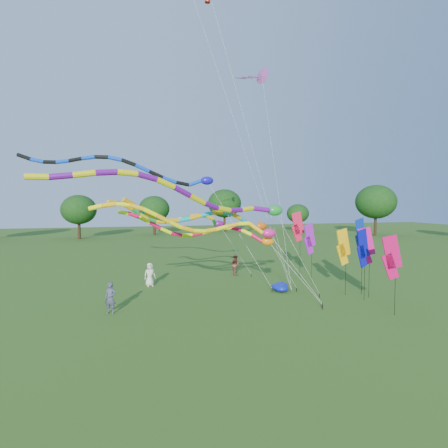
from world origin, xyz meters
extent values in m
plane|color=#2D5717|center=(0.00, 0.00, 0.00)|extent=(160.00, 160.00, 0.00)
cylinder|color=#382314|center=(37.10, 41.01, 1.26)|extent=(0.50, 0.50, 2.52)
ellipsoid|color=#11390F|center=(37.10, 41.01, 4.55)|extent=(5.32, 5.32, 4.52)
cylinder|color=#382314|center=(26.05, 50.82, 1.26)|extent=(0.50, 0.50, 2.52)
ellipsoid|color=#11390F|center=(26.05, 50.82, 4.56)|extent=(5.33, 5.33, 4.53)
cylinder|color=#382314|center=(11.14, 51.83, 1.10)|extent=(0.50, 0.50, 2.21)
ellipsoid|color=#11390F|center=(11.14, 51.83, 3.99)|extent=(4.66, 4.66, 3.96)
cylinder|color=#382314|center=(-2.91, 58.11, 1.48)|extent=(0.50, 0.50, 2.95)
ellipsoid|color=#11390F|center=(-2.91, 58.11, 5.33)|extent=(6.24, 6.24, 5.30)
cylinder|color=#382314|center=(-15.67, 48.62, 1.46)|extent=(0.50, 0.50, 2.92)
ellipsoid|color=#11390F|center=(-15.67, 48.62, 5.27)|extent=(6.16, 6.16, 5.24)
cylinder|color=black|center=(2.72, 0.32, 0.15)|extent=(0.05, 0.05, 0.30)
cylinder|color=silver|center=(1.20, 0.80, 2.13)|extent=(0.02, 0.02, 4.89)
ellipsoid|color=orange|center=(-0.32, 1.28, 3.98)|extent=(0.78, 0.50, 0.50)
cylinder|color=red|center=(-0.91, 1.56, 4.16)|extent=(0.23, 0.23, 0.71)
cylinder|color=#EDFF0D|center=(-1.42, 1.91, 4.47)|extent=(0.23, 0.23, 0.67)
cylinder|color=red|center=(-1.93, 2.23, 4.66)|extent=(0.23, 0.23, 0.61)
cylinder|color=#EDFF0D|center=(-2.47, 2.49, 4.71)|extent=(0.23, 0.23, 0.59)
cylinder|color=red|center=(-3.02, 2.69, 4.64)|extent=(0.23, 0.23, 0.60)
cylinder|color=#EDFF0D|center=(-3.59, 2.83, 4.49)|extent=(0.23, 0.23, 0.62)
cylinder|color=red|center=(-4.19, 2.90, 4.35)|extent=(0.23, 0.23, 0.61)
cylinder|color=#EDFF0D|center=(-4.80, 2.93, 4.30)|extent=(0.23, 0.23, 0.61)
cylinder|color=red|center=(-5.41, 2.93, 4.38)|extent=(0.23, 0.23, 0.64)
cylinder|color=#EDFF0D|center=(-6.03, 2.92, 4.59)|extent=(0.23, 0.23, 0.68)
cylinder|color=red|center=(-6.65, 2.93, 4.90)|extent=(0.23, 0.23, 0.70)
cylinder|color=#EDFF0D|center=(-7.25, 2.98, 5.24)|extent=(0.23, 0.23, 0.68)
cylinder|color=red|center=(-7.83, 3.09, 5.51)|extent=(0.23, 0.23, 0.63)
cylinder|color=#EDFF0D|center=(-8.39, 3.26, 5.66)|extent=(0.23, 0.23, 0.59)
cylinder|color=black|center=(2.88, 0.63, 0.15)|extent=(0.05, 0.05, 0.30)
cylinder|color=silver|center=(1.19, 0.67, 2.39)|extent=(0.02, 0.02, 5.41)
ellipsoid|color=#E4197B|center=(-0.50, 0.72, 4.51)|extent=(0.80, 0.52, 0.52)
cylinder|color=#FFB10D|center=(-1.17, 1.00, 4.78)|extent=(0.23, 0.23, 1.00)
cylinder|color=#FFF30D|center=(-1.82, 1.30, 5.03)|extent=(0.23, 0.23, 0.66)
cylinder|color=#FFB10D|center=(-2.48, 1.30, 4.95)|extent=(0.23, 0.23, 0.67)
cylinder|color=#FFF30D|center=(-3.14, 1.25, 4.81)|extent=(0.23, 0.23, 0.68)
cylinder|color=#FFB10D|center=(-3.80, 1.13, 4.70)|extent=(0.23, 0.23, 0.68)
cylinder|color=#FFF30D|center=(-4.46, 0.98, 4.69)|extent=(0.23, 0.23, 0.69)
cylinder|color=#FFB10D|center=(-5.13, 0.80, 4.81)|extent=(0.23, 0.23, 0.71)
cylinder|color=#FFF30D|center=(-5.79, 0.63, 5.07)|extent=(0.23, 0.23, 0.75)
cylinder|color=#FFB10D|center=(-6.45, 0.50, 5.41)|extent=(0.23, 0.23, 0.76)
cylinder|color=#FFF30D|center=(-7.11, 0.41, 5.74)|extent=(0.23, 0.23, 0.73)
cylinder|color=#FFB10D|center=(-7.77, 0.38, 6.01)|extent=(0.23, 0.23, 0.69)
cylinder|color=#FFF30D|center=(-8.43, 0.43, 6.14)|extent=(0.23, 0.23, 0.66)
cylinder|color=#FFB10D|center=(-9.08, 0.54, 6.12)|extent=(0.23, 0.23, 0.67)
cylinder|color=#FFF30D|center=(-9.74, 0.70, 6.00)|extent=(0.23, 0.23, 0.70)
cylinder|color=black|center=(3.86, 2.68, 0.15)|extent=(0.05, 0.05, 0.30)
cylinder|color=silver|center=(2.03, 2.13, 3.02)|extent=(0.02, 0.02, 6.69)
ellipsoid|color=#1A9229|center=(0.20, 1.58, 5.77)|extent=(0.98, 0.63, 0.63)
cylinder|color=#650C8A|center=(-0.63, 1.57, 5.84)|extent=(0.28, 0.28, 1.02)
cylinder|color=#D9CE0B|center=(-1.54, 1.47, 5.86)|extent=(0.28, 0.28, 0.92)
cylinder|color=#650C8A|center=(-2.36, 1.06, 5.81)|extent=(0.28, 0.28, 0.92)
cylinder|color=#D9CE0B|center=(-3.17, 0.62, 5.87)|extent=(0.28, 0.28, 0.93)
cylinder|color=#650C8A|center=(-3.98, 0.17, 6.07)|extent=(0.28, 0.28, 0.96)
cylinder|color=#D9CE0B|center=(-4.80, -0.25, 6.40)|extent=(0.28, 0.28, 0.99)
cylinder|color=#650C8A|center=(-5.62, -0.64, 6.78)|extent=(0.28, 0.28, 0.99)
cylinder|color=#D9CE0B|center=(-6.47, -0.97, 7.15)|extent=(0.28, 0.28, 0.97)
cylinder|color=#650C8A|center=(-7.33, -1.24, 7.43)|extent=(0.28, 0.28, 0.93)
cylinder|color=#D9CE0B|center=(-8.21, -1.44, 7.56)|extent=(0.28, 0.28, 0.91)
cylinder|color=#650C8A|center=(-9.11, -1.58, 7.56)|extent=(0.28, 0.28, 0.92)
cylinder|color=#D9CE0B|center=(-10.02, -1.68, 7.47)|extent=(0.28, 0.28, 0.93)
cylinder|color=#650C8A|center=(-10.94, -1.76, 7.35)|extent=(0.28, 0.28, 0.93)
cylinder|color=#D9CE0B|center=(-11.86, -1.84, 7.30)|extent=(0.28, 0.28, 0.92)
cylinder|color=black|center=(1.47, 4.92, 0.15)|extent=(0.05, 0.05, 0.30)
cylinder|color=silver|center=(-0.75, 5.30, 3.99)|extent=(0.02, 0.02, 8.67)
ellipsoid|color=#140DBF|center=(-2.96, 5.67, 7.69)|extent=(0.87, 0.56, 0.56)
cylinder|color=blue|center=(-3.73, 5.82, 7.55)|extent=(0.25, 0.25, 0.90)
cylinder|color=black|center=(-4.58, 5.89, 7.48)|extent=(0.25, 0.25, 0.89)
cylinder|color=blue|center=(-5.45, 5.85, 7.71)|extent=(0.25, 0.25, 0.92)
cylinder|color=black|center=(-6.32, 5.84, 8.05)|extent=(0.25, 0.25, 0.95)
cylinder|color=blue|center=(-7.18, 5.87, 8.44)|extent=(0.25, 0.25, 0.94)
cylinder|color=black|center=(-8.03, 5.97, 8.79)|extent=(0.25, 0.25, 0.91)
cylinder|color=blue|center=(-8.86, 6.14, 9.03)|extent=(0.25, 0.25, 0.87)
cylinder|color=black|center=(-9.69, 6.38, 9.13)|extent=(0.25, 0.25, 0.86)
cylinder|color=blue|center=(-10.51, 6.66, 9.10)|extent=(0.25, 0.25, 0.87)
cylinder|color=black|center=(-11.32, 6.98, 8.99)|extent=(0.25, 0.25, 0.88)
cylinder|color=blue|center=(-12.13, 7.31, 8.88)|extent=(0.25, 0.25, 0.88)
cylinder|color=black|center=(-12.94, 7.63, 8.85)|extent=(0.25, 0.25, 0.87)
cylinder|color=blue|center=(-13.76, 7.92, 8.95)|extent=(0.25, 0.25, 0.88)
cylinder|color=black|center=(-14.58, 8.15, 9.19)|extent=(0.25, 0.25, 0.91)
cylinder|color=black|center=(3.18, 4.62, 0.15)|extent=(0.05, 0.05, 0.30)
cylinder|color=silver|center=(1.58, 3.96, 2.51)|extent=(0.02, 0.02, 5.65)
ellipsoid|color=#D84E0C|center=(-0.02, 3.30, 4.75)|extent=(0.81, 0.52, 0.52)
cylinder|color=#0CA6CF|center=(-0.55, 2.86, 4.69)|extent=(0.23, 0.23, 0.74)
cylinder|color=#E09C0B|center=(-1.01, 2.39, 4.81)|extent=(0.23, 0.23, 0.72)
cylinder|color=#0CA6CF|center=(-1.55, 2.09, 5.16)|extent=(0.23, 0.23, 0.70)
cylinder|color=#E09C0B|center=(-2.11, 1.85, 5.46)|extent=(0.23, 0.23, 0.66)
cylinder|color=#0CA6CF|center=(-2.70, 1.67, 5.64)|extent=(0.23, 0.23, 0.63)
cylinder|color=#E09C0B|center=(-3.31, 1.55, 5.67)|extent=(0.23, 0.23, 0.63)
cylinder|color=#0CA6CF|center=(-3.94, 1.47, 5.58)|extent=(0.23, 0.23, 0.65)
cylinder|color=#E09C0B|center=(-4.58, 1.41, 5.43)|extent=(0.23, 0.23, 0.66)
cylinder|color=#0CA6CF|center=(-5.21, 1.35, 5.30)|extent=(0.23, 0.23, 0.65)
cylinder|color=#E09C0B|center=(-5.84, 1.27, 5.26)|extent=(0.23, 0.23, 0.63)
cylinder|color=#0CA6CF|center=(-6.45, 1.14, 5.36)|extent=(0.23, 0.23, 0.64)
cylinder|color=#E09C0B|center=(-7.04, 0.96, 5.60)|extent=(0.23, 0.23, 0.68)
cylinder|color=#0CA6CF|center=(-7.60, 0.72, 5.92)|extent=(0.23, 0.23, 0.70)
cylinder|color=#E09C0B|center=(-8.13, 0.41, 6.25)|extent=(0.23, 0.23, 0.70)
cylinder|color=black|center=(1.80, 10.28, 0.15)|extent=(0.05, 0.05, 0.30)
cylinder|color=silver|center=(0.24, 9.61, 2.43)|extent=(0.02, 0.02, 5.49)
ellipsoid|color=#7B0B74|center=(-1.32, 8.93, 4.59)|extent=(0.85, 0.55, 0.55)
cylinder|color=green|center=(-1.81, 8.43, 4.80)|extent=(0.25, 0.25, 0.91)
cylinder|color=#FFB40D|center=(-2.27, 7.97, 5.12)|extent=(0.25, 0.25, 0.64)
cylinder|color=green|center=(-2.85, 7.82, 5.27)|extent=(0.25, 0.25, 0.62)
cylinder|color=#FFB40D|center=(-3.46, 7.71, 5.27)|extent=(0.25, 0.25, 0.63)
cylinder|color=green|center=(-4.08, 7.64, 5.16)|extent=(0.25, 0.25, 0.65)
cylinder|color=#FFB40D|center=(-4.71, 7.58, 5.01)|extent=(0.25, 0.25, 0.65)
cylinder|color=green|center=(-5.33, 7.51, 4.90)|extent=(0.25, 0.25, 0.63)
cylinder|color=#FFB40D|center=(-5.94, 7.41, 4.89)|extent=(0.25, 0.25, 0.61)
cylinder|color=green|center=(-6.52, 7.25, 5.03)|extent=(0.25, 0.25, 0.64)
cylinder|color=#FFB40D|center=(-7.08, 7.04, 5.29)|extent=(0.25, 0.25, 0.68)
cylinder|color=green|center=(-7.61, 6.76, 5.62)|extent=(0.25, 0.25, 0.70)
cylinder|color=#FFB40D|center=(-8.12, 6.42, 5.94)|extent=(0.25, 0.25, 0.68)
cylinder|color=green|center=(-8.61, 6.04, 6.17)|extent=(0.25, 0.25, 0.65)
cylinder|color=#FFB40D|center=(-9.08, 5.63, 6.27)|extent=(0.25, 0.25, 0.63)
cylinder|color=black|center=(2.50, 4.00, 0.15)|extent=(0.04, 0.04, 0.30)
cylinder|color=silver|center=(-0.34, 4.46, 10.25)|extent=(0.01, 0.01, 20.72)
cylinder|color=black|center=(2.50, 4.00, 0.15)|extent=(0.04, 0.04, 0.30)
cylinder|color=silver|center=(-2.31, 3.37, 12.79)|extent=(0.01, 0.01, 26.79)
cylinder|color=black|center=(2.50, 4.00, 0.15)|extent=(0.04, 0.04, 0.30)
cylinder|color=silver|center=(2.58, 7.14, 8.43)|extent=(0.01, 0.01, 17.44)
cone|color=purple|center=(2.65, 10.28, 16.57)|extent=(1.67, 1.72, 1.46)
cube|color=purple|center=(1.95, 10.28, 16.42)|extent=(0.90, 0.12, 0.04)
cube|color=purple|center=(1.40, 10.28, 16.30)|extent=(0.90, 0.12, 0.04)
cube|color=purple|center=(0.85, 10.28, 16.18)|extent=(0.90, 0.12, 0.04)
cylinder|color=black|center=(6.05, 7.83, 2.12)|extent=(0.02, 0.02, 4.23)
cube|color=purple|center=(5.83, 7.79, 3.63)|extent=(1.15, 0.32, 1.93)
cube|color=purple|center=(5.75, 7.77, 2.83)|extent=(1.00, 0.29, 1.51)
cylinder|color=black|center=(7.13, 2.85, 2.43)|extent=(0.02, 0.02, 4.86)
cube|color=#0C30AA|center=(6.92, 2.78, 4.26)|extent=(1.11, 0.47, 1.93)
cube|color=#0C30AA|center=(6.84, 2.75, 3.46)|extent=(0.97, 0.42, 1.51)
cylinder|color=black|center=(5.92, 2.90, 2.09)|extent=(0.02, 0.02, 4.17)
cube|color=yellow|center=(5.70, 2.88, 3.57)|extent=(1.16, 0.21, 1.93)
cube|color=yellow|center=(5.62, 2.87, 2.77)|extent=(1.01, 0.19, 1.51)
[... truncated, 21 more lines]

